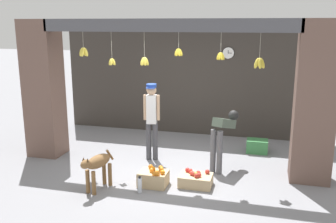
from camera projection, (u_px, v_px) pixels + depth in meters
ground_plane at (163, 171)px, 7.38m from camera, size 60.00×60.00×0.00m
shop_back_wall at (191, 78)px, 9.60m from camera, size 6.76×0.12×2.92m
shop_pillar_left at (44, 89)px, 8.00m from camera, size 0.70×0.60×2.92m
shop_pillar_right at (315, 103)px, 6.64m from camera, size 0.70×0.60×2.92m
storefront_awning at (165, 27)px, 6.85m from camera, size 4.86×0.28×0.89m
dog at (97, 165)px, 6.43m from camera, size 0.37×0.80×0.68m
shopkeeper at (152, 116)px, 7.77m from camera, size 0.34×0.28×1.63m
worker_stooping at (223, 133)px, 7.29m from camera, size 0.47×0.83×1.12m
fruit_crate_oranges at (154, 178)px, 6.68m from camera, size 0.50×0.40×0.33m
fruit_crate_apples at (196, 180)px, 6.67m from camera, size 0.58×0.42×0.28m
produce_box_green at (257, 146)px, 8.38m from camera, size 0.46×0.33×0.30m
water_bottle at (140, 185)px, 6.39m from camera, size 0.08×0.08×0.30m
wall_clock at (228, 53)px, 9.15m from camera, size 0.29×0.03×0.29m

